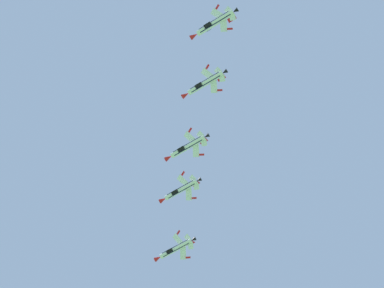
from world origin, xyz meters
name	(u,v)px	position (x,y,z in m)	size (l,w,h in m)	color
fighter_jet_lead	(175,249)	(-56.73, 62.24, 149.85)	(15.93, 7.65, 7.39)	white
fighter_jet_left_wing	(181,190)	(-42.66, 48.32, 153.96)	(15.93, 8.43, 6.52)	white
fighter_jet_right_wing	(187,147)	(-30.25, 37.19, 149.66)	(15.93, 8.09, 6.92)	white
fighter_jet_left_outer	(205,84)	(-13.54, 25.68, 152.27)	(15.93, 8.10, 6.92)	white
fighter_jet_right_outer	(214,24)	(0.04, 13.58, 150.87)	(15.93, 7.69, 7.34)	white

